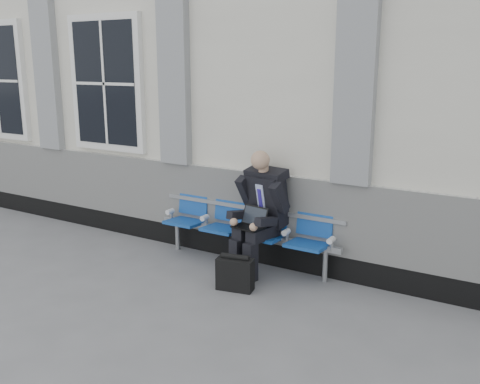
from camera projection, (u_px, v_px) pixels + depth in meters
The scene contains 5 objects.
ground at pixel (20, 255), 7.26m from camera, with size 70.00×70.00×0.00m, color slate.
station_building at pixel (173, 81), 9.63m from camera, with size 14.40×4.40×4.49m.
bench at pixel (246, 223), 6.83m from camera, with size 2.60×0.47×0.91m.
businessman at pixel (260, 209), 6.51m from camera, with size 0.68×0.91×1.53m.
briefcase at pixel (235, 273), 6.12m from camera, with size 0.45×0.26×0.43m.
Camera 1 is at (6.09, -4.33, 2.56)m, focal length 40.00 mm.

